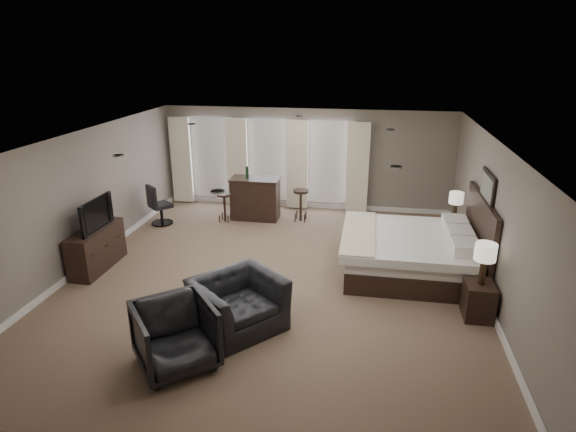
% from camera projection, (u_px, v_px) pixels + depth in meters
% --- Properties ---
extents(room, '(7.60, 8.60, 2.64)m').
position_uv_depth(room, '(273.00, 212.00, 8.55)').
color(room, brown).
rests_on(room, ground).
extents(window_bay, '(5.25, 0.20, 2.30)m').
position_uv_depth(window_bay, '(267.00, 163.00, 12.56)').
color(window_bay, silver).
rests_on(window_bay, room).
extents(bed, '(2.44, 2.33, 1.55)m').
position_uv_depth(bed, '(416.00, 235.00, 8.94)').
color(bed, silver).
rests_on(bed, ground).
extents(nightstand_near, '(0.44, 0.54, 0.59)m').
position_uv_depth(nightstand_near, '(478.00, 300.00, 7.62)').
color(nightstand_near, black).
rests_on(nightstand_near, ground).
extents(nightstand_far, '(0.45, 0.55, 0.60)m').
position_uv_depth(nightstand_far, '(452.00, 233.00, 10.30)').
color(nightstand_far, black).
rests_on(nightstand_far, ground).
extents(lamp_near, '(0.33, 0.33, 0.68)m').
position_uv_depth(lamp_near, '(484.00, 264.00, 7.40)').
color(lamp_near, beige).
rests_on(lamp_near, nightstand_near).
extents(lamp_far, '(0.30, 0.30, 0.61)m').
position_uv_depth(lamp_far, '(455.00, 206.00, 10.10)').
color(lamp_far, beige).
rests_on(lamp_far, nightstand_far).
extents(wall_art, '(0.04, 0.96, 0.56)m').
position_uv_depth(wall_art, '(487.00, 187.00, 8.43)').
color(wall_art, slate).
rests_on(wall_art, room).
extents(dresser, '(0.45, 1.40, 0.82)m').
position_uv_depth(dresser, '(97.00, 248.00, 9.26)').
color(dresser, black).
rests_on(dresser, ground).
extents(tv, '(0.60, 1.05, 0.14)m').
position_uv_depth(tv, '(93.00, 225.00, 9.10)').
color(tv, black).
rests_on(tv, dresser).
extents(armchair_near, '(1.45, 1.48, 1.10)m').
position_uv_depth(armchair_near, '(238.00, 296.00, 7.24)').
color(armchair_near, black).
rests_on(armchair_near, ground).
extents(armchair_far, '(1.34, 1.33, 1.01)m').
position_uv_depth(armchair_far, '(175.00, 333.00, 6.39)').
color(armchair_far, black).
rests_on(armchair_far, ground).
extents(bar_counter, '(1.20, 0.62, 1.04)m').
position_uv_depth(bar_counter, '(255.00, 198.00, 11.89)').
color(bar_counter, black).
rests_on(bar_counter, ground).
extents(bar_stool_left, '(0.43, 0.43, 0.72)m').
position_uv_depth(bar_stool_left, '(225.00, 207.00, 11.74)').
color(bar_stool_left, black).
rests_on(bar_stool_left, ground).
extents(bar_stool_right, '(0.42, 0.42, 0.79)m').
position_uv_depth(bar_stool_right, '(301.00, 205.00, 11.78)').
color(bar_stool_right, black).
rests_on(bar_stool_right, ground).
extents(desk_chair, '(0.72, 0.72, 1.00)m').
position_uv_depth(desk_chair, '(161.00, 204.00, 11.52)').
color(desk_chair, black).
rests_on(desk_chair, ground).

